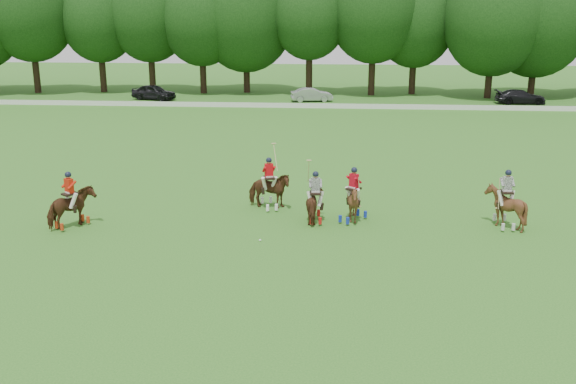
# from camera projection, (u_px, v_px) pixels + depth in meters

# --- Properties ---
(ground) EXTENTS (180.00, 180.00, 0.00)m
(ground) POSITION_uv_depth(u_px,v_px,m) (241.00, 260.00, 22.97)
(ground) COLOR #27641C
(ground) RESTS_ON ground
(tree_line) EXTENTS (117.98, 14.32, 14.75)m
(tree_line) POSITION_uv_depth(u_px,v_px,m) (312.00, 15.00, 66.82)
(tree_line) COLOR black
(tree_line) RESTS_ON ground
(boundary_rail) EXTENTS (120.00, 0.10, 0.44)m
(boundary_rail) POSITION_uv_depth(u_px,v_px,m) (304.00, 106.00, 59.37)
(boundary_rail) COLOR white
(boundary_rail) RESTS_ON ground
(car_left) EXTENTS (4.86, 3.05, 1.54)m
(car_left) POSITION_uv_depth(u_px,v_px,m) (154.00, 92.00, 64.77)
(car_left) COLOR black
(car_left) RESTS_ON ground
(car_mid) EXTENTS (4.30, 2.20, 1.35)m
(car_mid) POSITION_uv_depth(u_px,v_px,m) (312.00, 95.00, 63.52)
(car_mid) COLOR #ABACB0
(car_mid) RESTS_ON ground
(car_right) EXTENTS (4.75, 2.02, 1.37)m
(car_right) POSITION_uv_depth(u_px,v_px,m) (520.00, 97.00, 61.90)
(car_right) COLOR black
(car_right) RESTS_ON ground
(polo_red_a) EXTENTS (1.86, 2.13, 2.36)m
(polo_red_a) POSITION_uv_depth(u_px,v_px,m) (71.00, 207.00, 26.26)
(polo_red_a) COLOR #492A13
(polo_red_a) RESTS_ON ground
(polo_red_b) EXTENTS (2.00, 1.85, 2.89)m
(polo_red_b) POSITION_uv_depth(u_px,v_px,m) (269.00, 190.00, 28.83)
(polo_red_b) COLOR #492A13
(polo_red_b) RESTS_ON ground
(polo_red_c) EXTENTS (1.99, 2.02, 2.36)m
(polo_red_c) POSITION_uv_depth(u_px,v_px,m) (353.00, 202.00, 27.01)
(polo_red_c) COLOR #492A13
(polo_red_c) RESTS_ON ground
(polo_stripe_a) EXTENTS (1.11, 1.82, 2.74)m
(polo_stripe_a) POSITION_uv_depth(u_px,v_px,m) (315.00, 204.00, 26.98)
(polo_stripe_a) COLOR #492A13
(polo_stripe_a) RESTS_ON ground
(polo_stripe_b) EXTENTS (1.48, 1.64, 2.43)m
(polo_stripe_b) POSITION_uv_depth(u_px,v_px,m) (505.00, 206.00, 26.29)
(polo_stripe_b) COLOR #492A13
(polo_stripe_b) RESTS_ON ground
(polo_ball) EXTENTS (0.09, 0.09, 0.09)m
(polo_ball) POSITION_uv_depth(u_px,v_px,m) (260.00, 240.00, 24.86)
(polo_ball) COLOR white
(polo_ball) RESTS_ON ground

